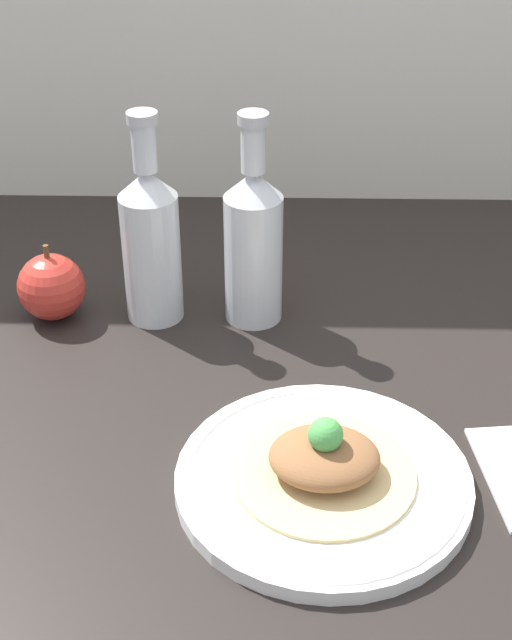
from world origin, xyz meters
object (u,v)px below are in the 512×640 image
Objects in this scene: cider_bottle_left at (151,240)px; cider_bottle_right at (253,241)px; apple at (51,287)px; plate at (323,479)px; plated_food at (324,460)px.

cider_bottle_left and cider_bottle_right have the same top height.
plate is at bearing -42.97° from apple.
cider_bottle_right is at bearing 0.00° from cider_bottle_left.
plated_food is 0.67× the size of cider_bottle_right.
cider_bottle_right is (11.79, 0.00, 0.00)cm from cider_bottle_left.
apple reaches higher than plate.
apple is (-31.09, 28.96, 3.03)cm from plate.
apple is (-31.09, 28.96, 0.67)cm from plated_food.
cider_bottle_left is 2.66× the size of apple.
cider_bottle_left is (-18.94, 29.41, 6.76)cm from plated_food.
cider_bottle_right is at bearing 1.08° from apple.
plated_food is at bearing -76.35° from cider_bottle_right.
cider_bottle_left reaches higher than plated_food.
cider_bottle_left is 1.00× the size of cider_bottle_right.
cider_bottle_left is at bearing 122.78° from plate.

